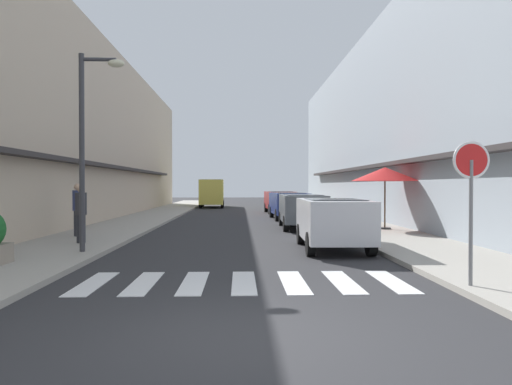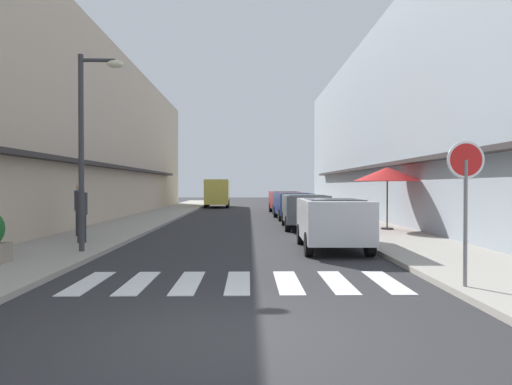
# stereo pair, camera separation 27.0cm
# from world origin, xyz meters

# --- Properties ---
(ground_plane) EXTENTS (100.66, 100.66, 0.00)m
(ground_plane) POSITION_xyz_m (0.00, 18.30, 0.00)
(ground_plane) COLOR #2B2B2D
(sidewalk_left) EXTENTS (3.09, 64.06, 0.12)m
(sidewalk_left) POSITION_xyz_m (-5.21, 18.30, 0.06)
(sidewalk_left) COLOR #9E998E
(sidewalk_left) RESTS_ON ground_plane
(sidewalk_right) EXTENTS (3.09, 64.06, 0.12)m
(sidewalk_right) POSITION_xyz_m (5.21, 18.30, 0.06)
(sidewalk_right) COLOR #9E998E
(sidewalk_right) RESTS_ON ground_plane
(building_row_left) EXTENTS (5.50, 43.18, 9.24)m
(building_row_left) POSITION_xyz_m (-9.25, 19.59, 4.62)
(building_row_left) COLOR #C6B299
(building_row_left) RESTS_ON ground_plane
(building_row_right) EXTENTS (5.50, 43.18, 10.20)m
(building_row_right) POSITION_xyz_m (9.25, 19.59, 5.10)
(building_row_right) COLOR #939EA8
(building_row_right) RESTS_ON ground_plane
(crosswalk) EXTENTS (6.15, 2.20, 0.01)m
(crosswalk) POSITION_xyz_m (-0.00, 3.30, 0.01)
(crosswalk) COLOR silver
(crosswalk) RESTS_ON ground_plane
(parked_car_near) EXTENTS (1.91, 3.98, 1.47)m
(parked_car_near) POSITION_xyz_m (2.61, 7.85, 0.92)
(parked_car_near) COLOR silver
(parked_car_near) RESTS_ON ground_plane
(parked_car_mid) EXTENTS (1.90, 4.44, 1.47)m
(parked_car_mid) POSITION_xyz_m (2.61, 14.64, 0.92)
(parked_car_mid) COLOR #4C5156
(parked_car_mid) RESTS_ON ground_plane
(parked_car_far) EXTENTS (1.93, 4.49, 1.47)m
(parked_car_far) POSITION_xyz_m (2.61, 20.24, 0.92)
(parked_car_far) COLOR navy
(parked_car_far) RESTS_ON ground_plane
(parked_car_distant) EXTENTS (1.95, 4.01, 1.47)m
(parked_car_distant) POSITION_xyz_m (2.61, 26.12, 0.92)
(parked_car_distant) COLOR maroon
(parked_car_distant) RESTS_ON ground_plane
(delivery_van) EXTENTS (2.11, 5.44, 2.37)m
(delivery_van) POSITION_xyz_m (-2.46, 34.78, 1.41)
(delivery_van) COLOR #D8CC4C
(delivery_van) RESTS_ON ground_plane
(round_street_sign) EXTENTS (0.65, 0.07, 2.50)m
(round_street_sign) POSITION_xyz_m (3.93, 2.35, 2.03)
(round_street_sign) COLOR slate
(round_street_sign) RESTS_ON sidewalk_right
(street_lamp) EXTENTS (1.19, 0.28, 5.19)m
(street_lamp) POSITION_xyz_m (-4.02, 6.85, 3.30)
(street_lamp) COLOR #38383D
(street_lamp) RESTS_ON sidewalk_left
(cafe_umbrella) EXTENTS (2.68, 2.68, 2.47)m
(cafe_umbrella) POSITION_xyz_m (5.72, 12.98, 2.30)
(cafe_umbrella) COLOR #262626
(cafe_umbrella) RESTS_ON sidewalk_right
(pedestrian_walking_near) EXTENTS (0.34, 0.34, 1.75)m
(pedestrian_walking_near) POSITION_xyz_m (-4.89, 8.78, 1.05)
(pedestrian_walking_near) COLOR #282B33
(pedestrian_walking_near) RESTS_ON sidewalk_left
(pedestrian_walking_far) EXTENTS (0.34, 0.34, 1.81)m
(pedestrian_walking_far) POSITION_xyz_m (-5.64, 10.69, 1.08)
(pedestrian_walking_far) COLOR #282B33
(pedestrian_walking_far) RESTS_ON sidewalk_left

